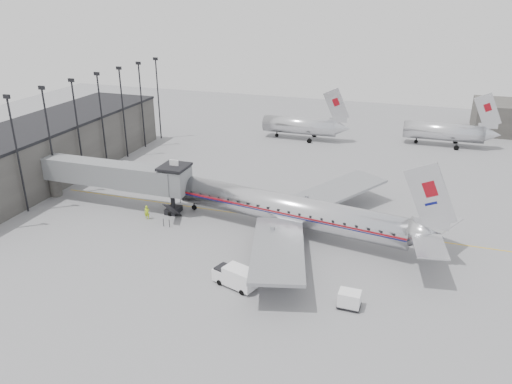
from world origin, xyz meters
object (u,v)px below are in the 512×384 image
baggage_cart_navy (266,259)px  ramp_worker (147,212)px  airliner (293,211)px  baggage_cart_white (349,299)px  service_van (235,276)px

baggage_cart_navy → ramp_worker: ramp_worker is taller
airliner → baggage_cart_white: size_ratio=16.86×
baggage_cart_navy → baggage_cart_white: baggage_cart_white is taller
baggage_cart_navy → ramp_worker: bearing=-178.3°
baggage_cart_white → ramp_worker: ramp_worker is taller
airliner → ramp_worker: size_ratio=19.64×
airliner → baggage_cart_navy: airliner is taller
airliner → ramp_worker: (-18.23, -2.19, -1.93)m
airliner → ramp_worker: bearing=-163.9°
ramp_worker → airliner: bearing=-9.3°
baggage_cart_navy → ramp_worker: (-17.53, 6.14, 0.08)m
service_van → airliner: bearing=98.2°
baggage_cart_navy → service_van: bearing=-88.5°
service_van → baggage_cart_white: 11.05m
service_van → baggage_cart_white: service_van is taller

